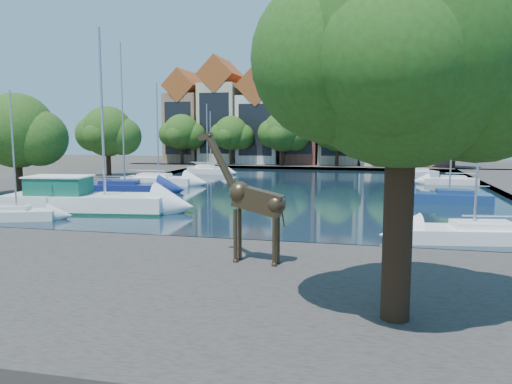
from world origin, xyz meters
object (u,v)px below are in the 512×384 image
sailboat_left_a (17,212)px  giraffe_statue (251,199)px  sailboat_right_a (474,230)px  plane_tree (409,56)px  motorsailer (82,198)px

sailboat_left_a → giraffe_statue: bearing=-25.0°
giraffe_statue → sailboat_right_a: 12.91m
plane_tree → giraffe_statue: 8.72m
sailboat_left_a → sailboat_right_a: bearing=0.0°
giraffe_statue → sailboat_right_a: bearing=39.2°
giraffe_statue → plane_tree: bearing=-42.5°
plane_tree → sailboat_left_a: size_ratio=1.31×
motorsailer → sailboat_right_a: (24.88, -3.95, -0.40)m
giraffe_statue → sailboat_right_a: sailboat_right_a is taller
plane_tree → sailboat_right_a: (4.38, 13.01, -7.04)m
plane_tree → motorsailer: bearing=140.4°
motorsailer → sailboat_left_a: size_ratio=1.54×
motorsailer → sailboat_right_a: motorsailer is taller
plane_tree → motorsailer: 27.42m
sailboat_left_a → plane_tree: bearing=-29.9°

